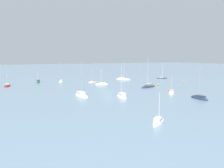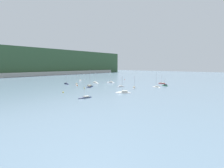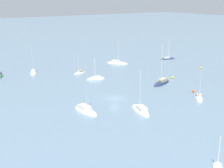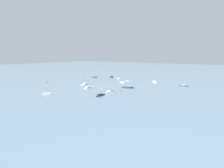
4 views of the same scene
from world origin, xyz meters
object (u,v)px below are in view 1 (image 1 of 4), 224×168
(sailboat_5, at_px, (7,86))
(mooring_buoy_1, at_px, (170,90))
(sailboat_8, at_px, (122,97))
(sailboat_3, at_px, (93,82))
(sailboat_9, at_px, (199,99))
(sailboat_10, at_px, (123,79))
(sailboat_7, at_px, (148,87))
(mooring_buoy_0, at_px, (158,85))
(mooring_buoy_3, at_px, (184,82))
(sailboat_6, at_px, (61,82))
(sailboat_1, at_px, (82,96))
(sailboat_0, at_px, (158,123))
(sailboat_12, at_px, (102,85))
(sailboat_4, at_px, (171,93))
(sailboat_11, at_px, (162,78))
(sailboat_2, at_px, (38,82))

(sailboat_5, height_order, mooring_buoy_1, sailboat_5)
(sailboat_8, bearing_deg, sailboat_3, 6.47)
(sailboat_3, xyz_separation_m, sailboat_9, (-12.66, 49.18, -0.05))
(sailboat_9, xyz_separation_m, sailboat_10, (-5.94, -54.85, 0.03))
(sailboat_7, distance_m, mooring_buoy_0, 7.03)
(mooring_buoy_3, bearing_deg, sailboat_3, -25.12)
(sailboat_6, xyz_separation_m, sailboat_8, (-7.18, 45.93, 0.00))
(sailboat_5, distance_m, mooring_buoy_3, 74.62)
(sailboat_1, height_order, mooring_buoy_1, sailboat_1)
(sailboat_5, bearing_deg, sailboat_1, 41.67)
(sailboat_0, bearing_deg, sailboat_12, 40.48)
(sailboat_9, relative_size, mooring_buoy_3, 15.05)
(sailboat_10, distance_m, mooring_buoy_3, 29.76)
(sailboat_3, xyz_separation_m, mooring_buoy_0, (-20.06, 21.45, 0.21))
(sailboat_0, relative_size, sailboat_7, 0.52)
(sailboat_4, distance_m, sailboat_11, 49.19)
(sailboat_7, xyz_separation_m, sailboat_8, (18.62, 13.76, -0.02))
(sailboat_8, bearing_deg, mooring_buoy_3, -50.33)
(sailboat_2, relative_size, mooring_buoy_1, 7.86)
(sailboat_0, xyz_separation_m, sailboat_11, (-50.75, -63.74, 0.02))
(sailboat_8, bearing_deg, mooring_buoy_1, -66.39)
(sailboat_0, relative_size, sailboat_9, 0.65)
(sailboat_10, bearing_deg, sailboat_7, -46.59)
(sailboat_12, bearing_deg, sailboat_5, 0.40)
(sailboat_5, height_order, sailboat_10, sailboat_10)
(sailboat_7, height_order, mooring_buoy_3, sailboat_7)
(sailboat_12, xyz_separation_m, mooring_buoy_0, (-19.58, 11.98, 0.27))
(sailboat_2, relative_size, sailboat_5, 0.77)
(sailboat_10, bearing_deg, sailboat_11, 41.64)
(sailboat_3, bearing_deg, sailboat_9, 83.14)
(sailboat_1, distance_m, sailboat_7, 29.44)
(sailboat_4, relative_size, sailboat_11, 0.83)
(sailboat_12, bearing_deg, sailboat_11, -146.36)
(sailboat_1, bearing_deg, sailboat_3, 149.93)
(sailboat_1, xyz_separation_m, mooring_buoy_3, (-52.36, -13.70, 0.21))
(sailboat_0, distance_m, sailboat_8, 25.45)
(sailboat_7, relative_size, sailboat_12, 1.62)
(sailboat_12, bearing_deg, sailboat_0, 95.80)
(sailboat_5, relative_size, sailboat_11, 0.87)
(sailboat_10, xyz_separation_m, mooring_buoy_3, (-18.71, 23.15, 0.21))
(sailboat_6, xyz_separation_m, sailboat_11, (-51.94, 6.93, -0.02))
(mooring_buoy_1, bearing_deg, sailboat_1, -6.06)
(sailboat_4, xyz_separation_m, sailboat_11, (-28.00, -40.44, 0.00))
(mooring_buoy_1, bearing_deg, sailboat_2, -49.66)
(sailboat_7, relative_size, mooring_buoy_0, 17.72)
(sailboat_8, bearing_deg, sailboat_2, 34.35)
(sailboat_4, relative_size, sailboat_12, 0.96)
(sailboat_4, bearing_deg, sailboat_6, -111.76)
(sailboat_9, bearing_deg, sailboat_6, 28.87)
(sailboat_5, bearing_deg, sailboat_2, 132.67)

